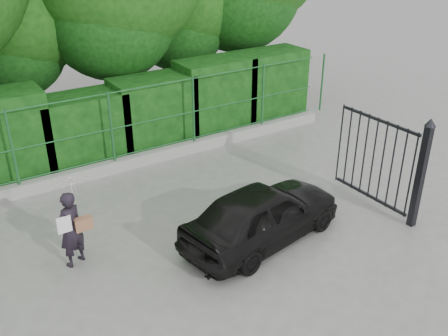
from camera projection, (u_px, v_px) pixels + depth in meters
ground at (190, 270)px, 9.03m from camera, size 80.00×80.00×0.00m
kerb at (100, 170)px, 12.35m from camera, size 14.00×0.25×0.30m
fence at (104, 129)px, 11.99m from camera, size 14.13×0.06×1.80m
hedge at (89, 124)px, 12.80m from camera, size 14.20×1.20×2.20m
gate at (401, 165)px, 10.22m from camera, size 0.22×2.33×2.36m
woman at (72, 207)px, 8.79m from camera, size 0.89×0.85×1.74m
car at (262, 213)px, 9.65m from camera, size 3.68×1.97×1.19m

